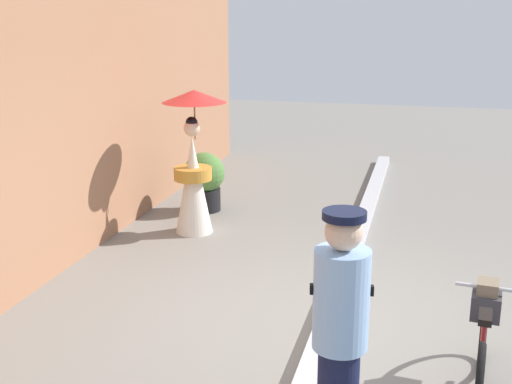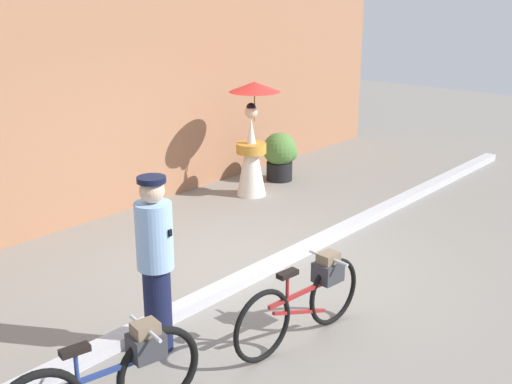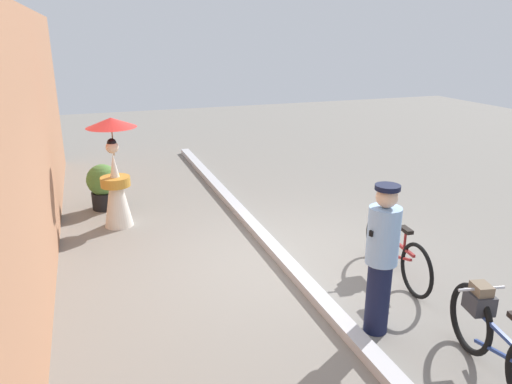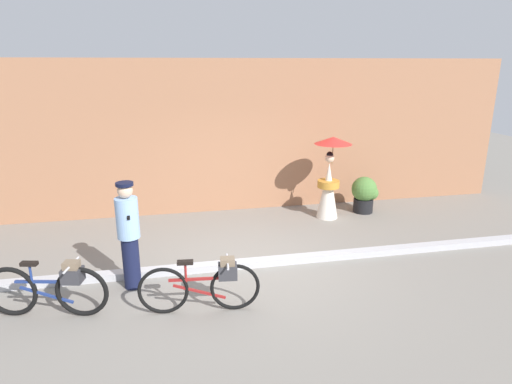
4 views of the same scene
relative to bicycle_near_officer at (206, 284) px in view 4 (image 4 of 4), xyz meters
name	(u,v)px [view 4 (image 4 of 4)]	position (x,y,z in m)	size (l,w,h in m)	color
ground_plane	(249,266)	(0.85, 1.26, -0.43)	(30.00, 30.00, 0.00)	gray
building_wall	(222,136)	(0.85, 4.54, 1.32)	(14.00, 0.40, 3.50)	#9E6B4C
sidewalk_curb	(249,263)	(0.85, 1.26, -0.37)	(14.00, 0.20, 0.12)	#B2B2B7
bicycle_near_officer	(206,284)	(0.00, 0.00, 0.00)	(1.70, 0.48, 0.81)	black
bicycle_far_side	(51,288)	(-2.10, 0.31, 0.00)	(1.70, 0.53, 0.82)	black
person_officer	(129,233)	(-1.07, 0.93, 0.48)	(0.34, 0.38, 1.71)	#141938
person_with_parasol	(329,177)	(3.08, 3.38, 0.51)	(0.82, 0.82, 1.86)	silver
potted_plant_by_door	(365,193)	(4.05, 3.55, 0.03)	(0.60, 0.59, 0.85)	black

